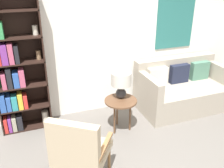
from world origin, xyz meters
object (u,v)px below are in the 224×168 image
Objects in this scene: armchair at (79,149)px; side_table at (121,103)px; table_lamp at (121,81)px; couch at (181,89)px; bookshelf at (13,68)px.

armchair is 1.26m from side_table.
side_table is 0.34m from table_lamp.
couch is 3.81× the size of table_lamp.
table_lamp is (1.49, -0.52, -0.23)m from bookshelf.
bookshelf is 1.59m from table_lamp.
side_table is 1.24× the size of table_lamp.
armchair is at bearing -150.59° from couch.
bookshelf is 4.23× the size of side_table.
armchair is at bearing -68.62° from bookshelf.
armchair is 2.23× the size of table_lamp.
couch is at bearing 10.90° from table_lamp.
table_lamp reaches higher than side_table.
armchair is (0.59, -1.51, -0.49)m from bookshelf.
bookshelf is 2.35× the size of armchair.
bookshelf is 2.88m from couch.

